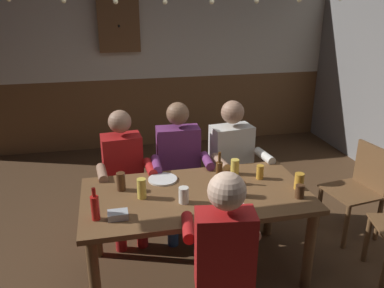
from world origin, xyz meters
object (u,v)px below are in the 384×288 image
pint_glass_6 (260,172)px  pint_glass_2 (184,195)px  pint_glass_4 (121,182)px  dining_table (196,204)px  pint_glass_3 (300,191)px  chair_empty_near_left (359,188)px  person_1 (179,163)px  bottle_1 (219,172)px  pint_glass_5 (240,189)px  plate_0 (230,207)px  pint_glass_7 (299,181)px  bottle_0 (95,207)px  person_3 (223,249)px  condiment_caddy (118,215)px  pint_glass_1 (235,167)px  pint_glass_0 (142,188)px  plate_1 (163,179)px  wall_dart_cabinet (119,26)px  person_0 (124,170)px  person_2 (234,158)px

pint_glass_6 → pint_glass_2: bearing=-159.4°
pint_glass_4 → dining_table: bearing=-17.6°
pint_glass_3 → chair_empty_near_left: bearing=28.6°
person_1 → bottle_1: 0.61m
person_1 → pint_glass_5: bearing=113.9°
plate_0 → pint_glass_7: size_ratio=1.74×
bottle_0 → person_3: bearing=-31.0°
person_1 → chair_empty_near_left: bearing=167.0°
bottle_1 → pint_glass_3: 0.65m
condiment_caddy → pint_glass_7: pint_glass_7 is taller
pint_glass_1 → pint_glass_3: size_ratio=1.29×
plate_0 → pint_glass_0: size_ratio=1.43×
plate_1 → dining_table: bearing=-52.2°
pint_glass_1 → pint_glass_3: bearing=-55.7°
person_1 → pint_glass_4: size_ratio=8.50×
bottle_1 → pint_glass_4: bearing=176.7°
plate_1 → wall_dart_cabinet: (-0.17, 2.71, 1.05)m
pint_glass_4 → pint_glass_7: (1.38, -0.28, -0.01)m
bottle_0 → wall_dart_cabinet: 3.38m
dining_table → condiment_caddy: condiment_caddy is taller
person_0 → chair_empty_near_left: 2.21m
person_2 → pint_glass_1: size_ratio=9.29×
chair_empty_near_left → plate_1: size_ratio=3.63×
pint_glass_2 → person_0: bearing=116.0°
pint_glass_1 → pint_glass_7: pint_glass_1 is taller
pint_glass_0 → pint_glass_6: size_ratio=1.32×
bottle_1 → pint_glass_5: bearing=-69.6°
plate_0 → pint_glass_6: (0.39, 0.41, 0.05)m
pint_glass_3 → plate_0: bearing=-176.7°
chair_empty_near_left → plate_1: bearing=80.2°
pint_glass_1 → pint_glass_0: bearing=-162.8°
pint_glass_0 → pint_glass_5: 0.75m
chair_empty_near_left → bottle_1: (-1.41, -0.11, 0.35)m
pint_glass_6 → dining_table: bearing=-166.5°
pint_glass_1 → plate_1: bearing=178.6°
person_1 → pint_glass_7: person_1 is taller
bottle_0 → pint_glass_4: (0.19, 0.40, -0.02)m
bottle_1 → pint_glass_1: 0.23m
pint_glass_3 → pint_glass_7: size_ratio=0.79×
condiment_caddy → pint_glass_0: bearing=53.3°
plate_1 → person_2: bearing=28.4°
pint_glass_4 → pint_glass_0: bearing=-48.2°
pint_glass_2 → wall_dart_cabinet: 3.28m
person_0 → chair_empty_near_left: (2.15, -0.45, -0.20)m
chair_empty_near_left → plate_0: 1.55m
person_2 → chair_empty_near_left: person_2 is taller
person_0 → pint_glass_3: size_ratio=11.71×
person_3 → bottle_1: (0.21, 0.82, 0.14)m
person_3 → pint_glass_0: person_3 is taller
pint_glass_4 → person_0: bearing=85.1°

